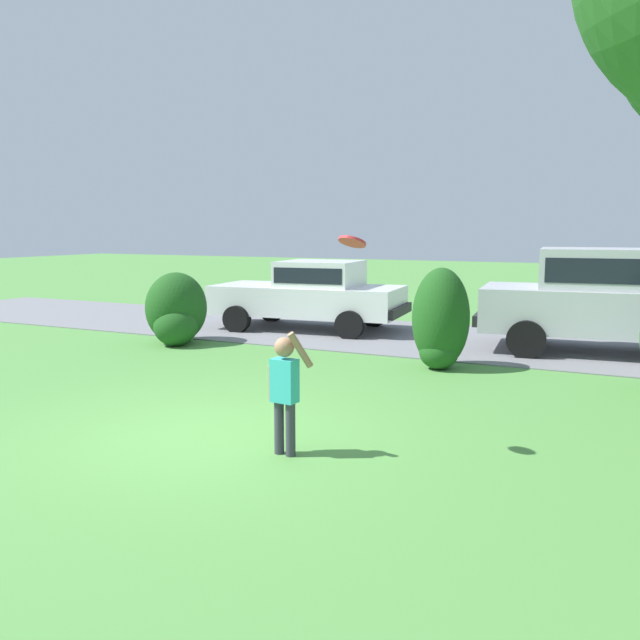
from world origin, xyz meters
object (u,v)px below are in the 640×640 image
at_px(parked_sedan, 311,293).
at_px(parked_suv, 611,296).
at_px(child_thrower, 285,386).
at_px(frisbee, 352,242).

bearing_deg(parked_sedan, parked_suv, -2.44).
height_order(parked_sedan, child_thrower, parked_sedan).
relative_size(child_thrower, frisbee, 4.43).
xyz_separation_m(parked_sedan, parked_suv, (6.20, -0.26, 0.23)).
distance_m(parked_suv, frisbee, 7.39).
bearing_deg(frisbee, child_thrower, -148.78).
distance_m(parked_suv, child_thrower, 7.84).
height_order(parked_sedan, parked_suv, parked_suv).
xyz_separation_m(parked_sedan, frisbee, (4.10, -7.27, 1.30)).
height_order(parked_sedan, frisbee, frisbee).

